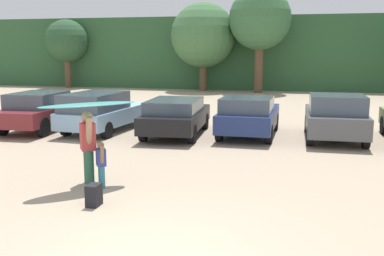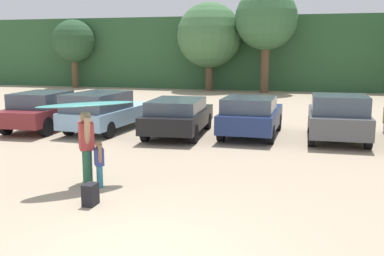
{
  "view_description": "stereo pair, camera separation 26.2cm",
  "coord_description": "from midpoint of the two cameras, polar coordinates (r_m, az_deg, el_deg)",
  "views": [
    {
      "loc": [
        2.14,
        -6.1,
        3.13
      ],
      "look_at": [
        -0.8,
        6.21,
        0.94
      ],
      "focal_mm": 42.54,
      "sensor_mm": 36.0,
      "label": 1
    },
    {
      "loc": [
        2.39,
        -6.03,
        3.13
      ],
      "look_at": [
        -0.8,
        6.21,
        0.94
      ],
      "focal_mm": 42.54,
      "sensor_mm": 36.0,
      "label": 2
    }
  ],
  "objects": [
    {
      "name": "hillside_ridge",
      "position": [
        41.31,
        10.41,
        9.26
      ],
      "size": [
        108.0,
        12.0,
        5.69
      ],
      "primitive_type": "cube",
      "color": "#2D5633",
      "rests_on": "ground_plane"
    },
    {
      "name": "tree_center",
      "position": [
        39.22,
        -15.64,
        10.4
      ],
      "size": [
        3.49,
        3.49,
        5.56
      ],
      "color": "brown",
      "rests_on": "ground_plane"
    },
    {
      "name": "tree_center_left",
      "position": [
        35.15,
        1.21,
        11.51
      ],
      "size": [
        4.92,
        4.92,
        6.65
      ],
      "color": "brown",
      "rests_on": "ground_plane"
    },
    {
      "name": "tree_right",
      "position": [
        33.77,
        8.28,
        13.32
      ],
      "size": [
        4.46,
        4.46,
        7.54
      ],
      "color": "brown",
      "rests_on": "ground_plane"
    },
    {
      "name": "parked_car_maroon",
      "position": [
        18.91,
        -18.67,
        2.18
      ],
      "size": [
        2.0,
        4.76,
        1.5
      ],
      "rotation": [
        0.0,
        0.0,
        1.61
      ],
      "color": "maroon",
      "rests_on": "ground_plane"
    },
    {
      "name": "parked_car_sky_blue",
      "position": [
        17.85,
        -11.57,
        2.12
      ],
      "size": [
        2.21,
        4.78,
        1.55
      ],
      "rotation": [
        0.0,
        0.0,
        1.49
      ],
      "color": "#84ADD1",
      "rests_on": "ground_plane"
    },
    {
      "name": "parked_car_black",
      "position": [
        16.72,
        -2.49,
        1.59
      ],
      "size": [
        2.15,
        4.47,
        1.35
      ],
      "rotation": [
        0.0,
        0.0,
        1.63
      ],
      "color": "black",
      "rests_on": "ground_plane"
    },
    {
      "name": "parked_car_navy",
      "position": [
        16.65,
        6.68,
        1.6
      ],
      "size": [
        1.98,
        4.18,
        1.48
      ],
      "rotation": [
        0.0,
        0.0,
        1.55
      ],
      "color": "navy",
      "rests_on": "ground_plane"
    },
    {
      "name": "parked_car_dark_gray",
      "position": [
        16.51,
        17.1,
        1.32
      ],
      "size": [
        2.01,
        3.95,
        1.63
      ],
      "rotation": [
        0.0,
        0.0,
        1.59
      ],
      "color": "#4C4F54",
      "rests_on": "ground_plane"
    },
    {
      "name": "person_adult",
      "position": [
        10.85,
        -13.58,
        -1.89
      ],
      "size": [
        0.55,
        0.71,
        1.73
      ],
      "rotation": [
        0.0,
        0.0,
        3.74
      ],
      "color": "#26593F",
      "rests_on": "ground_plane"
    },
    {
      "name": "person_child",
      "position": [
        10.63,
        -12.02,
        -4.15
      ],
      "size": [
        0.34,
        0.45,
        1.07
      ],
      "rotation": [
        0.0,
        0.0,
        3.74
      ],
      "color": "teal",
      "rests_on": "ground_plane"
    },
    {
      "name": "surfboard_teal",
      "position": [
        10.55,
        -13.56,
        2.87
      ],
      "size": [
        2.06,
        2.05,
        0.07
      ],
      "rotation": [
        0.0,
        0.0,
        3.92
      ],
      "color": "teal"
    },
    {
      "name": "backpack_dropped",
      "position": [
        9.52,
        -12.98,
        -8.21
      ],
      "size": [
        0.24,
        0.34,
        0.45
      ],
      "color": "black",
      "rests_on": "ground_plane"
    }
  ]
}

